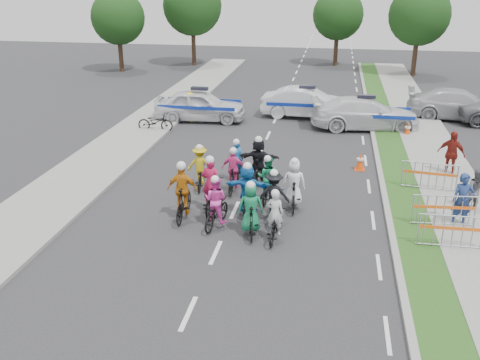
% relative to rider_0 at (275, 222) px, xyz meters
% --- Properties ---
extents(ground, '(90.00, 90.00, 0.00)m').
position_rel_rider_0_xyz_m(ground, '(-1.57, -1.14, -0.56)').
color(ground, '#28282B').
rests_on(ground, ground).
extents(curb_right, '(0.20, 60.00, 0.12)m').
position_rel_rider_0_xyz_m(curb_right, '(3.53, 3.86, -0.50)').
color(curb_right, gray).
rests_on(curb_right, ground).
extents(grass_strip, '(1.20, 60.00, 0.11)m').
position_rel_rider_0_xyz_m(grass_strip, '(4.23, 3.86, -0.50)').
color(grass_strip, '#1D4817').
rests_on(grass_strip, ground).
extents(sidewalk_right, '(2.40, 60.00, 0.13)m').
position_rel_rider_0_xyz_m(sidewalk_right, '(6.03, 3.86, -0.49)').
color(sidewalk_right, gray).
rests_on(sidewalk_right, ground).
extents(sidewalk_left, '(3.00, 60.00, 0.13)m').
position_rel_rider_0_xyz_m(sidewalk_left, '(-8.07, 3.86, -0.49)').
color(sidewalk_left, gray).
rests_on(sidewalk_left, ground).
extents(rider_0, '(0.67, 1.66, 1.66)m').
position_rel_rider_0_xyz_m(rider_0, '(0.00, 0.00, 0.00)').
color(rider_0, black).
rests_on(rider_0, ground).
extents(rider_1, '(0.84, 1.78, 1.81)m').
position_rel_rider_0_xyz_m(rider_1, '(-0.76, 0.17, 0.15)').
color(rider_1, black).
rests_on(rider_1, ground).
extents(rider_2, '(0.92, 1.80, 1.75)m').
position_rel_rider_0_xyz_m(rider_2, '(-1.93, 0.56, 0.10)').
color(rider_2, black).
rests_on(rider_2, ground).
extents(rider_3, '(1.03, 1.93, 2.02)m').
position_rel_rider_0_xyz_m(rider_3, '(-3.10, 0.93, 0.21)').
color(rider_3, black).
rests_on(rider_3, ground).
extents(rider_4, '(1.04, 1.82, 1.82)m').
position_rel_rider_0_xyz_m(rider_4, '(-0.18, 1.24, 0.15)').
color(rider_4, black).
rests_on(rider_4, ground).
extents(rider_5, '(1.51, 1.81, 1.89)m').
position_rel_rider_0_xyz_m(rider_5, '(-1.08, 1.54, 0.24)').
color(rider_5, black).
rests_on(rider_5, ground).
extents(rider_6, '(0.75, 1.97, 1.99)m').
position_rel_rider_0_xyz_m(rider_6, '(-2.35, 1.70, 0.10)').
color(rider_6, black).
rests_on(rider_6, ground).
extents(rider_7, '(0.82, 1.80, 1.86)m').
position_rel_rider_0_xyz_m(rider_7, '(0.37, 2.36, 0.17)').
color(rider_7, black).
rests_on(rider_7, ground).
extents(rider_8, '(0.75, 1.71, 1.71)m').
position_rel_rider_0_xyz_m(rider_8, '(-0.59, 2.86, 0.09)').
color(rider_8, black).
rests_on(rider_8, ground).
extents(rider_9, '(0.89, 1.67, 1.74)m').
position_rel_rider_0_xyz_m(rider_9, '(-1.90, 3.45, 0.12)').
color(rider_9, black).
rests_on(rider_9, ground).
extents(rider_10, '(1.01, 1.74, 1.72)m').
position_rel_rider_0_xyz_m(rider_10, '(-3.21, 3.66, 0.12)').
color(rider_10, black).
rests_on(rider_10, ground).
extents(rider_11, '(1.55, 1.85, 1.93)m').
position_rel_rider_0_xyz_m(rider_11, '(-1.13, 4.36, 0.25)').
color(rider_11, black).
rests_on(rider_11, ground).
extents(rider_12, '(0.87, 1.77, 1.73)m').
position_rel_rider_0_xyz_m(rider_12, '(-1.99, 4.52, 0.02)').
color(rider_12, black).
rests_on(rider_12, ground).
extents(police_car_0, '(5.02, 2.31, 1.67)m').
position_rel_rider_0_xyz_m(police_car_0, '(-5.58, 13.08, 0.28)').
color(police_car_0, silver).
rests_on(police_car_0, ground).
extents(police_car_1, '(4.99, 1.92, 1.62)m').
position_rel_rider_0_xyz_m(police_car_1, '(0.05, 14.77, 0.26)').
color(police_car_1, silver).
rests_on(police_car_1, ground).
extents(police_car_2, '(5.75, 3.00, 1.59)m').
position_rel_rider_0_xyz_m(police_car_2, '(3.14, 13.03, 0.24)').
color(police_car_2, silver).
rests_on(police_car_2, ground).
extents(civilian_sedan, '(5.73, 2.79, 1.60)m').
position_rel_rider_0_xyz_m(civilian_sedan, '(8.28, 15.85, 0.25)').
color(civilian_sedan, '#B1B1B6').
rests_on(civilian_sedan, ground).
extents(spectator_0, '(0.67, 0.45, 1.79)m').
position_rel_rider_0_xyz_m(spectator_0, '(5.68, 1.87, 0.34)').
color(spectator_0, navy).
rests_on(spectator_0, ground).
extents(spectator_1, '(0.82, 0.67, 1.54)m').
position_rel_rider_0_xyz_m(spectator_1, '(6.39, 3.08, 0.22)').
color(spectator_1, '#545358').
rests_on(spectator_1, ground).
extents(spectator_2, '(1.15, 0.90, 1.82)m').
position_rel_rider_0_xyz_m(spectator_2, '(6.18, 6.59, 0.36)').
color(spectator_2, maroon).
rests_on(spectator_2, ground).
extents(marshal_hiviz, '(1.17, 1.07, 1.58)m').
position_rel_rider_0_xyz_m(marshal_hiviz, '(-6.04, 12.78, 0.23)').
color(marshal_hiviz, yellow).
rests_on(marshal_hiviz, ground).
extents(barrier_0, '(2.01, 0.52, 1.12)m').
position_rel_rider_0_xyz_m(barrier_0, '(5.13, 0.19, 0.00)').
color(barrier_0, '#A5A8AD').
rests_on(barrier_0, ground).
extents(barrier_1, '(2.04, 0.67, 1.12)m').
position_rel_rider_0_xyz_m(barrier_1, '(5.13, 1.67, 0.00)').
color(barrier_1, '#A5A8AD').
rests_on(barrier_1, ground).
extents(barrier_2, '(2.05, 0.74, 1.12)m').
position_rel_rider_0_xyz_m(barrier_2, '(5.13, 4.72, 0.00)').
color(barrier_2, '#A5A8AD').
rests_on(barrier_2, ground).
extents(cone_0, '(0.40, 0.40, 0.70)m').
position_rel_rider_0_xyz_m(cone_0, '(2.73, 6.66, -0.21)').
color(cone_0, '#F24C0C').
rests_on(cone_0, ground).
extents(cone_1, '(0.40, 0.40, 0.70)m').
position_rel_rider_0_xyz_m(cone_1, '(5.18, 11.94, -0.21)').
color(cone_1, '#F24C0C').
rests_on(cone_1, ground).
extents(parked_bike, '(1.83, 0.72, 0.94)m').
position_rel_rider_0_xyz_m(parked_bike, '(-7.31, 10.67, -0.08)').
color(parked_bike, black).
rests_on(parked_bike, ground).
extents(tree_0, '(4.20, 4.20, 6.30)m').
position_rel_rider_0_xyz_m(tree_0, '(-15.57, 26.86, 3.63)').
color(tree_0, '#382619').
rests_on(tree_0, ground).
extents(tree_1, '(4.55, 4.55, 6.82)m').
position_rel_rider_0_xyz_m(tree_1, '(7.43, 28.86, 3.98)').
color(tree_1, '#382619').
rests_on(tree_1, ground).
extents(tree_3, '(4.90, 4.90, 7.35)m').
position_rel_rider_0_xyz_m(tree_3, '(-10.57, 30.86, 4.33)').
color(tree_3, '#382619').
rests_on(tree_3, ground).
extents(tree_4, '(4.20, 4.20, 6.30)m').
position_rel_rider_0_xyz_m(tree_4, '(1.43, 32.86, 3.63)').
color(tree_4, '#382619').
rests_on(tree_4, ground).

